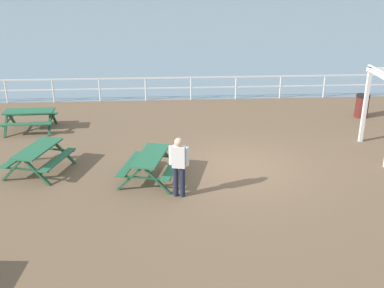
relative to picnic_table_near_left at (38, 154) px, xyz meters
The scene contains 8 objects.
ground_plane 6.09m from the picnic_table_near_left, ahead, with size 30.00×24.00×0.20m, color brown.
sea_band 53.02m from the picnic_table_near_left, 83.45° to the left, with size 142.00×90.00×0.01m, color gray.
seaward_railing 9.77m from the picnic_table_near_left, 51.73° to the left, with size 23.07×0.07×1.08m.
picnic_table_near_left is the anchor object (origin of this frame).
picnic_table_far_left 3.42m from the picnic_table_near_left, 12.80° to the right, with size 1.90×2.11×0.80m.
picnic_table_far_right 4.03m from the picnic_table_near_left, 108.52° to the left, with size 1.86×1.60×0.80m.
visitor 4.50m from the picnic_table_near_left, 23.86° to the right, with size 0.52×0.29×1.66m.
litter_bin 12.67m from the picnic_table_near_left, 21.33° to the left, with size 0.55×0.55×0.95m.
Camera 1 is at (-2.29, -12.43, 5.67)m, focal length 41.98 mm.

